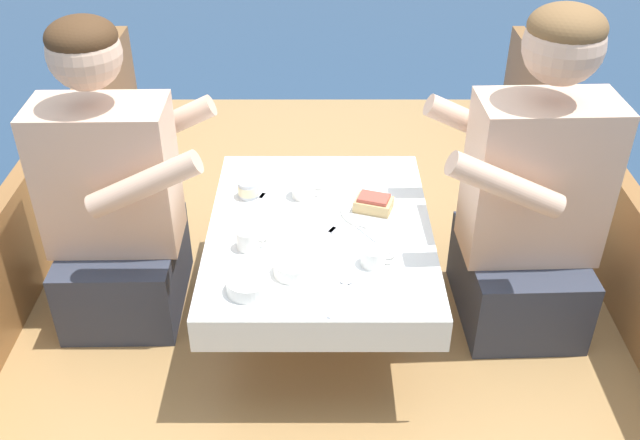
% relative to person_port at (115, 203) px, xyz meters
% --- Properties ---
extents(ground_plane, '(60.00, 60.00, 0.00)m').
position_rel_person_port_xyz_m(ground_plane, '(0.64, 0.04, -0.69)').
color(ground_plane, navy).
extents(boat_deck, '(2.06, 3.23, 0.30)m').
position_rel_person_port_xyz_m(boat_deck, '(0.64, 0.04, -0.55)').
color(boat_deck, '#A87F4C').
rests_on(boat_deck, ground_plane).
extents(gunwale_port, '(0.06, 3.23, 0.40)m').
position_rel_person_port_xyz_m(gunwale_port, '(-0.36, 0.04, -0.20)').
color(gunwale_port, '#936033').
rests_on(gunwale_port, boat_deck).
extents(gunwale_starboard, '(0.06, 3.23, 0.40)m').
position_rel_person_port_xyz_m(gunwale_starboard, '(1.64, 0.04, -0.20)').
color(gunwale_starboard, '#936033').
rests_on(gunwale_starboard, boat_deck).
extents(cockpit_table, '(0.68, 0.87, 0.37)m').
position_rel_person_port_xyz_m(cockpit_table, '(0.64, -0.08, -0.07)').
color(cockpit_table, '#B2B2B7').
rests_on(cockpit_table, boat_deck).
extents(person_port, '(0.53, 0.45, 0.98)m').
position_rel_person_port_xyz_m(person_port, '(0.00, 0.00, 0.00)').
color(person_port, '#333847').
rests_on(person_port, boat_deck).
extents(person_starboard, '(0.53, 0.45, 1.03)m').
position_rel_person_port_xyz_m(person_starboard, '(1.28, -0.05, 0.03)').
color(person_starboard, '#333847').
rests_on(person_starboard, boat_deck).
extents(plate_sandwich, '(0.20, 0.20, 0.01)m').
position_rel_person_port_xyz_m(plate_sandwich, '(0.80, -0.00, -0.03)').
color(plate_sandwich, white).
rests_on(plate_sandwich, cockpit_table).
extents(plate_bread, '(0.15, 0.15, 0.01)m').
position_rel_person_port_xyz_m(plate_bread, '(0.68, 0.22, -0.03)').
color(plate_bread, white).
rests_on(plate_bread, cockpit_table).
extents(sandwich, '(0.13, 0.11, 0.05)m').
position_rel_person_port_xyz_m(sandwich, '(0.80, -0.00, 0.00)').
color(sandwich, tan).
rests_on(sandwich, plate_sandwich).
extents(bowl_port_near, '(0.12, 0.12, 0.04)m').
position_rel_person_port_xyz_m(bowl_port_near, '(0.45, -0.39, -0.01)').
color(bowl_port_near, white).
rests_on(bowl_port_near, cockpit_table).
extents(bowl_starboard_near, '(0.11, 0.11, 0.04)m').
position_rel_person_port_xyz_m(bowl_starboard_near, '(0.56, -0.31, -0.01)').
color(bowl_starboard_near, white).
rests_on(bowl_starboard_near, cockpit_table).
extents(coffee_cup_port, '(0.09, 0.06, 0.06)m').
position_rel_person_port_xyz_m(coffee_cup_port, '(0.43, -0.19, -0.00)').
color(coffee_cup_port, white).
rests_on(coffee_cup_port, cockpit_table).
extents(coffee_cup_starboard, '(0.10, 0.07, 0.05)m').
position_rel_person_port_xyz_m(coffee_cup_starboard, '(0.79, -0.27, -0.01)').
color(coffee_cup_starboard, white).
rests_on(coffee_cup_starboard, cockpit_table).
extents(coffee_cup_center, '(0.10, 0.07, 0.07)m').
position_rel_person_port_xyz_m(coffee_cup_center, '(0.59, 0.09, 0.00)').
color(coffee_cup_center, white).
rests_on(coffee_cup_center, cockpit_table).
extents(tin_can, '(0.07, 0.07, 0.05)m').
position_rel_person_port_xyz_m(tin_can, '(0.41, 0.09, -0.00)').
color(tin_can, silver).
rests_on(tin_can, cockpit_table).
extents(utensil_spoon_port, '(0.07, 0.16, 0.01)m').
position_rel_person_port_xyz_m(utensil_spoon_port, '(0.70, -0.39, -0.03)').
color(utensil_spoon_port, silver).
rests_on(utensil_spoon_port, cockpit_table).
extents(utensil_fork_port, '(0.11, 0.16, 0.00)m').
position_rel_person_port_xyz_m(utensil_fork_port, '(0.65, -0.15, -0.03)').
color(utensil_fork_port, silver).
rests_on(utensil_fork_port, cockpit_table).
extents(utensil_fork_starboard, '(0.07, 0.17, 0.00)m').
position_rel_person_port_xyz_m(utensil_fork_starboard, '(0.43, 0.04, -0.03)').
color(utensil_fork_starboard, silver).
rests_on(utensil_fork_starboard, cockpit_table).
extents(utensil_knife_port, '(0.10, 0.15, 0.00)m').
position_rel_person_port_xyz_m(utensil_knife_port, '(0.80, -0.16, -0.03)').
color(utensil_knife_port, silver).
rests_on(utensil_knife_port, cockpit_table).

